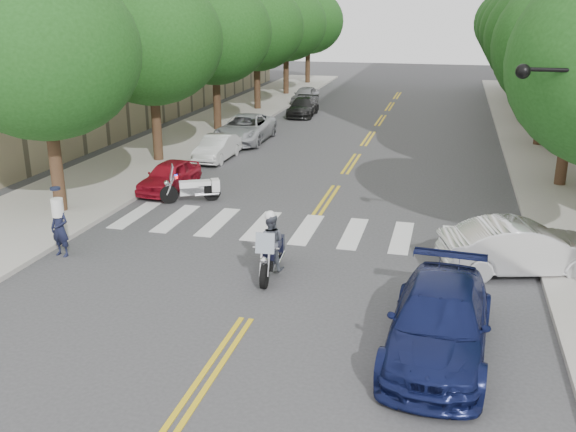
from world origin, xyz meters
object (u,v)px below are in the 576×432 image
(motorcycle_parked, at_px, (196,188))
(convertible, at_px, (522,248))
(officer_standing, at_px, (60,229))
(sedan_blue, at_px, (439,322))
(motorcycle_police, at_px, (271,246))

(motorcycle_parked, bearing_deg, convertible, -137.85)
(officer_standing, bearing_deg, sedan_blue, -3.64)
(convertible, height_order, sedan_blue, sedan_blue)
(officer_standing, bearing_deg, motorcycle_police, 13.38)
(motorcycle_police, xyz_separation_m, officer_standing, (-6.35, -0.18, 0.02))
(motorcycle_parked, relative_size, officer_standing, 1.24)
(officer_standing, height_order, convertible, officer_standing)
(motorcycle_parked, height_order, convertible, convertible)
(officer_standing, distance_m, sedan_blue, 11.32)
(motorcycle_parked, distance_m, sedan_blue, 12.89)
(motorcycle_parked, relative_size, convertible, 0.47)
(motorcycle_parked, distance_m, convertible, 11.95)
(motorcycle_parked, xyz_separation_m, officer_standing, (-1.77, -6.07, 0.33))
(motorcycle_police, height_order, motorcycle_parked, motorcycle_police)
(sedan_blue, bearing_deg, motorcycle_parked, 138.84)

